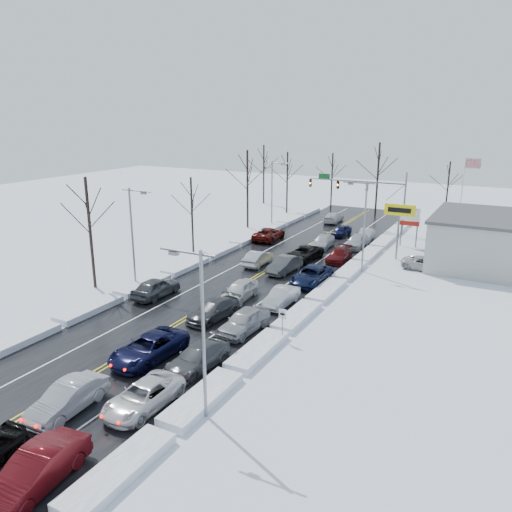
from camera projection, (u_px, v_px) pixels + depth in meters
The scene contains 45 objects.
ground at pixel (238, 288), 45.18m from camera, with size 160.00×160.00×0.00m, color silver.
road_surface at pixel (249, 281), 46.87m from camera, with size 14.00×84.00×0.01m, color black.
snow_bank_left at pixel (183, 270), 50.31m from camera, with size 1.75×72.00×0.49m, color white.
snow_bank_right at pixel (325, 295), 43.43m from camera, with size 1.75×72.00×0.49m, color white.
traffic_signal_mast at pixel (366, 190), 65.82m from camera, with size 13.28×0.39×8.00m.
tires_plus_sign at pixel (399, 214), 52.60m from camera, with size 3.20×0.34×6.00m.
used_vehicles_sign at pixel (410, 219), 58.15m from camera, with size 2.20×0.22×4.65m.
speed_limit_sign at pixel (283, 319), 34.23m from camera, with size 0.55×0.09×2.35m.
flagpole at pixel (463, 191), 62.10m from camera, with size 1.87×1.20×10.00m.
streetlight_se at pixel (200, 322), 24.69m from camera, with size 3.20×0.25×9.00m.
streetlight_ne at pixel (363, 219), 48.43m from camera, with size 3.20×0.25×9.00m.
streetlight_sw at pixel (134, 230), 44.07m from camera, with size 3.20×0.25×9.00m.
streetlight_nw at pixel (273, 189), 67.80m from camera, with size 3.20×0.25×9.00m.
tree_left_b at pixel (88, 212), 43.36m from camera, with size 4.00×4.00×10.00m.
tree_left_c at pixel (192, 200), 55.07m from camera, with size 3.40×3.40×8.50m.
tree_left_d at pixel (247, 174), 66.86m from camera, with size 4.20×4.20×10.50m.
tree_left_e at pixel (287, 171), 77.05m from camera, with size 3.80×3.80×9.50m.
tree_far_a at pixel (264, 163), 85.29m from camera, with size 4.00×4.00×10.00m.
tree_far_b at pixel (332, 170), 80.90m from camera, with size 3.60×3.60×9.00m.
tree_far_c at pixel (378, 165), 75.20m from camera, with size 4.40×4.40×11.00m.
tree_far_d at pixel (449, 179), 72.43m from camera, with size 3.40×3.40×8.50m.
queued_car_1 at pixel (69, 411), 26.48m from camera, with size 1.67×4.78×1.58m, color #9D9FA5.
queued_car_2 at pixel (150, 359), 32.11m from camera, with size 2.63×5.70×1.58m, color black.
queued_car_3 at pixel (213, 318), 38.42m from camera, with size 2.02×4.97×1.44m, color #383A3D.
queued_car_4 at pixel (240, 299), 42.43m from camera, with size 1.86×4.63×1.58m, color silver.
queued_car_5 at pixel (284, 272), 49.54m from camera, with size 1.67×4.78×1.58m, color #3B3E40.
queued_car_6 at pixel (304, 260), 53.69m from camera, with size 2.46×5.33×1.48m, color black.
queued_car_7 at pixel (323, 247), 58.67m from camera, with size 1.98×4.88×1.42m, color #A9ABB1.
queued_car_8 at pixel (341, 236), 64.12m from camera, with size 1.61×4.01×1.37m, color black.
queued_car_9 at pixel (39, 487), 21.12m from camera, with size 1.77×5.08×1.67m, color #4B0A0E.
queued_car_10 at pixel (144, 407), 26.83m from camera, with size 2.30×4.99×1.39m, color silver.
queued_car_11 at pixel (198, 368), 31.02m from camera, with size 2.03×5.00×1.45m, color #434648.
queued_car_12 at pixel (244, 332), 36.10m from camera, with size 1.97×4.91×1.67m, color gray.
queued_car_13 at pixel (281, 305), 41.07m from camera, with size 1.54×4.42×1.46m, color #A5A7AE.
queued_car_14 at pixel (311, 283), 46.32m from camera, with size 2.60×5.64×1.57m, color black.
queued_car_15 at pixel (339, 261), 53.35m from camera, with size 1.90×4.68×1.36m, color #43090A.
queued_car_16 at pixel (356, 248), 58.46m from camera, with size 1.90×4.72×1.61m, color #A8AAB0.
queued_car_17 at pixel (366, 240), 61.87m from camera, with size 1.50×4.30×1.42m, color #A0A2A8.
oncoming_car_0 at pixel (258, 265), 51.91m from camera, with size 1.58×4.54×1.50m, color #AEB1B7.
oncoming_car_1 at pixel (269, 240), 62.11m from camera, with size 2.59×5.62×1.56m, color #4C0D0A.
oncoming_car_2 at pixel (333, 222), 72.10m from camera, with size 2.02×4.97×1.44m, color silver.
oncoming_car_3 at pixel (157, 296), 43.03m from camera, with size 1.98×4.92×1.68m, color #3F4244.
parked_car_0 at pixel (425, 270), 50.23m from camera, with size 2.20×4.77×1.33m, color #B9B8BB.
parked_car_1 at pixel (460, 270), 50.09m from camera, with size 2.23×5.49×1.59m, color #3A3B3E.
parked_car_2 at pixel (449, 250), 57.47m from camera, with size 2.01×5.00×1.70m, color #3E4143.
Camera 1 is at (21.52, -36.82, 15.28)m, focal length 35.00 mm.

